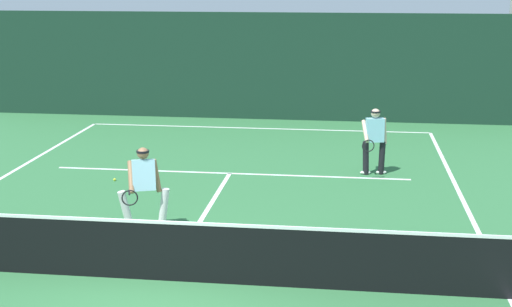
{
  "coord_description": "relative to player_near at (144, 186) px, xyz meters",
  "views": [
    {
      "loc": [
        2.82,
        -10.44,
        4.72
      ],
      "look_at": [
        0.89,
        4.48,
        1.0
      ],
      "focal_mm": 51.22,
      "sensor_mm": 36.0,
      "label": 1
    }
  ],
  "objects": [
    {
      "name": "ground_plane",
      "position": [
        0.9,
        -2.16,
        -0.89
      ],
      "size": [
        80.0,
        80.0,
        0.0
      ],
      "primitive_type": "plane",
      "color": "#31703E"
    },
    {
      "name": "court_line_baseline_far",
      "position": [
        0.9,
        9.6,
        -0.89
      ],
      "size": [
        10.61,
        0.1,
        0.01
      ],
      "primitive_type": "cube",
      "color": "white",
      "rests_on": "ground_plane"
    },
    {
      "name": "court_line_sideline_right",
      "position": [
        6.21,
        -2.16,
        -0.89
      ],
      "size": [
        0.1,
        23.52,
        0.01
      ],
      "primitive_type": "cube",
      "color": "white",
      "rests_on": "ground_plane"
    },
    {
      "name": "court_line_service",
      "position": [
        0.9,
        4.25,
        -0.89
      ],
      "size": [
        8.65,
        0.1,
        0.01
      ],
      "primitive_type": "cube",
      "color": "white",
      "rests_on": "ground_plane"
    },
    {
      "name": "court_line_centre",
      "position": [
        0.9,
        1.04,
        -0.89
      ],
      "size": [
        0.1,
        6.4,
        0.01
      ],
      "primitive_type": "cube",
      "color": "white",
      "rests_on": "ground_plane"
    },
    {
      "name": "tennis_net",
      "position": [
        0.9,
        -2.16,
        -0.38
      ],
      "size": [
        11.63,
        0.09,
        1.1
      ],
      "color": "#1E4723",
      "rests_on": "ground_plane"
    },
    {
      "name": "player_near",
      "position": [
        0.0,
        0.0,
        0.0
      ],
      "size": [
        0.96,
        0.93,
        1.63
      ],
      "rotation": [
        0.0,
        0.0,
        3.47
      ],
      "color": "silver",
      "rests_on": "ground_plane"
    },
    {
      "name": "player_far",
      "position": [
        4.36,
        4.62,
        -0.01
      ],
      "size": [
        0.66,
        0.9,
        1.61
      ],
      "rotation": [
        0.0,
        0.0,
        3.34
      ],
      "color": "black",
      "rests_on": "ground_plane"
    },
    {
      "name": "tennis_ball",
      "position": [
        -1.66,
        3.25,
        -0.86
      ],
      "size": [
        0.07,
        0.07,
        0.07
      ],
      "primitive_type": "sphere",
      "color": "#D1E033",
      "rests_on": "ground_plane"
    },
    {
      "name": "back_fence_windscreen",
      "position": [
        0.9,
        11.15,
        0.86
      ],
      "size": [
        18.93,
        0.12,
        3.5
      ],
      "primitive_type": "cube",
      "color": "#183527",
      "rests_on": "ground_plane"
    }
  ]
}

